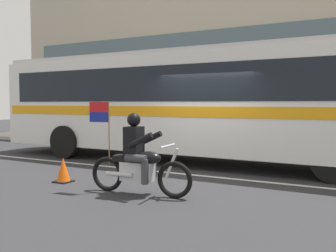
{
  "coord_description": "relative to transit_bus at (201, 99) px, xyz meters",
  "views": [
    {
      "loc": [
        3.65,
        -8.86,
        1.76
      ],
      "look_at": [
        -0.64,
        -0.84,
        1.2
      ],
      "focal_mm": 40.03,
      "sensor_mm": 36.0,
      "label": 1
    }
  ],
  "objects": [
    {
      "name": "transit_bus",
      "position": [
        0.0,
        0.0,
        0.0
      ],
      "size": [
        13.45,
        2.83,
        3.22
      ],
      "color": "white",
      "rests_on": "ground_plane"
    },
    {
      "name": "lane_center_stripe",
      "position": [
        0.65,
        -1.79,
        -1.88
      ],
      "size": [
        26.6,
        0.14,
        0.01
      ],
      "primitive_type": "cube",
      "color": "silver",
      "rests_on": "ground_plane"
    },
    {
      "name": "traffic_cone",
      "position": [
        -1.63,
        -3.9,
        -1.63
      ],
      "size": [
        0.36,
        0.36,
        0.55
      ],
      "color": "#EA590F",
      "rests_on": "ground_plane"
    },
    {
      "name": "ground_plane",
      "position": [
        0.65,
        -1.19,
        -1.88
      ],
      "size": [
        60.0,
        60.0,
        0.0
      ],
      "primitive_type": "plane",
      "color": "#2B2B2D"
    },
    {
      "name": "sidewalk_curb",
      "position": [
        0.65,
        3.91,
        -1.81
      ],
      "size": [
        28.0,
        3.8,
        0.15
      ],
      "primitive_type": "cube",
      "color": "#B7B2A8",
      "rests_on": "ground_plane"
    },
    {
      "name": "motorcycle_with_rider",
      "position": [
        0.45,
        -4.06,
        -1.22
      ],
      "size": [
        2.19,
        0.64,
        1.78
      ],
      "color": "black",
      "rests_on": "ground_plane"
    }
  ]
}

